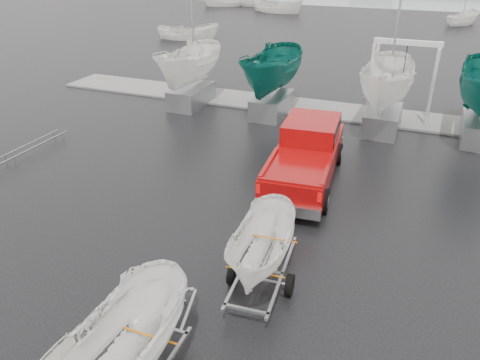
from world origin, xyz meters
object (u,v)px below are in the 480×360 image
trailer_hitched (264,209)px  boat_hoist (404,69)px  pickup_truck (307,152)px  trailer_parked (113,297)px

trailer_hitched → boat_hoist: bearing=77.2°
pickup_truck → boat_hoist: 9.11m
trailer_hitched → trailer_parked: (-1.36, -4.45, 0.26)m
pickup_truck → trailer_hitched: bearing=-90.0°
trailer_hitched → boat_hoist: size_ratio=1.07×
trailer_parked → boat_hoist: size_ratio=1.20×
trailer_parked → boat_hoist: (3.47, 19.81, -0.01)m
trailer_hitched → boat_hoist: trailer_hitched is taller
boat_hoist → trailer_hitched: bearing=-97.8°
trailer_hitched → trailer_parked: bearing=-112.0°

